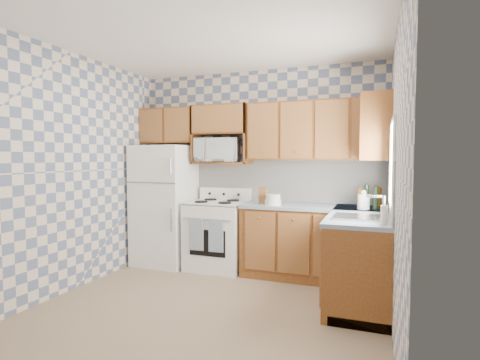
% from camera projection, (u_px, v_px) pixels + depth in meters
% --- Properties ---
extents(floor, '(3.40, 3.40, 0.00)m').
position_uv_depth(floor, '(210.00, 308.00, 3.76)').
color(floor, '#896F56').
rests_on(floor, ground).
extents(back_wall, '(3.40, 0.02, 2.70)m').
position_uv_depth(back_wall, '(258.00, 169.00, 5.18)').
color(back_wall, slate).
rests_on(back_wall, ground).
extents(right_wall, '(0.02, 3.20, 2.70)m').
position_uv_depth(right_wall, '(396.00, 177.00, 3.09)').
color(right_wall, slate).
rests_on(right_wall, ground).
extents(backsplash_back, '(2.60, 0.02, 0.56)m').
position_uv_depth(backsplash_back, '(286.00, 181.00, 5.04)').
color(backsplash_back, white).
rests_on(backsplash_back, back_wall).
extents(backsplash_right, '(0.02, 1.60, 0.56)m').
position_uv_depth(backsplash_right, '(391.00, 188.00, 3.85)').
color(backsplash_right, white).
rests_on(backsplash_right, right_wall).
extents(refrigerator, '(0.75, 0.70, 1.68)m').
position_uv_depth(refrigerator, '(165.00, 205.00, 5.32)').
color(refrigerator, white).
rests_on(refrigerator, floor).
extents(stove_body, '(0.76, 0.65, 0.90)m').
position_uv_depth(stove_body, '(217.00, 236.00, 5.09)').
color(stove_body, white).
rests_on(stove_body, floor).
extents(cooktop, '(0.76, 0.65, 0.02)m').
position_uv_depth(cooktop, '(217.00, 203.00, 5.06)').
color(cooktop, silver).
rests_on(cooktop, stove_body).
extents(backguard, '(0.76, 0.08, 0.17)m').
position_uv_depth(backguard, '(225.00, 194.00, 5.31)').
color(backguard, white).
rests_on(backguard, cooktop).
extents(dish_towel_left, '(0.19, 0.02, 0.41)m').
position_uv_depth(dish_towel_left, '(196.00, 234.00, 4.81)').
color(dish_towel_left, navy).
rests_on(dish_towel_left, stove_body).
extents(dish_towel_right, '(0.19, 0.02, 0.41)m').
position_uv_depth(dish_towel_right, '(216.00, 236.00, 4.71)').
color(dish_towel_right, navy).
rests_on(dish_towel_right, stove_body).
extents(base_cabinets_back, '(1.75, 0.60, 0.88)m').
position_uv_depth(base_cabinets_back, '(313.00, 244.00, 4.66)').
color(base_cabinets_back, '#62300E').
rests_on(base_cabinets_back, floor).
extents(base_cabinets_right, '(0.60, 1.60, 0.88)m').
position_uv_depth(base_cabinets_right, '(360.00, 258.00, 4.00)').
color(base_cabinets_right, '#62300E').
rests_on(base_cabinets_right, floor).
extents(countertop_back, '(1.77, 0.63, 0.04)m').
position_uv_depth(countertop_back, '(314.00, 207.00, 4.63)').
color(countertop_back, gray).
rests_on(countertop_back, base_cabinets_back).
extents(countertop_right, '(0.63, 1.60, 0.04)m').
position_uv_depth(countertop_right, '(360.00, 215.00, 3.97)').
color(countertop_right, gray).
rests_on(countertop_right, base_cabinets_right).
extents(upper_cabinets_back, '(1.75, 0.33, 0.74)m').
position_uv_depth(upper_cabinets_back, '(316.00, 131.00, 4.71)').
color(upper_cabinets_back, '#62300E').
rests_on(upper_cabinets_back, back_wall).
extents(upper_cabinets_fridge, '(0.82, 0.33, 0.50)m').
position_uv_depth(upper_cabinets_fridge, '(170.00, 126.00, 5.43)').
color(upper_cabinets_fridge, '#62300E').
rests_on(upper_cabinets_fridge, back_wall).
extents(upper_cabinets_right, '(0.33, 0.70, 0.74)m').
position_uv_depth(upper_cabinets_right, '(376.00, 128.00, 4.29)').
color(upper_cabinets_right, '#62300E').
rests_on(upper_cabinets_right, right_wall).
extents(microwave_shelf, '(0.80, 0.33, 0.03)m').
position_uv_depth(microwave_shelf, '(222.00, 163.00, 5.18)').
color(microwave_shelf, '#62300E').
rests_on(microwave_shelf, back_wall).
extents(microwave, '(0.67, 0.52, 0.33)m').
position_uv_depth(microwave, '(218.00, 150.00, 5.20)').
color(microwave, white).
rests_on(microwave, microwave_shelf).
extents(sink, '(0.48, 0.40, 0.03)m').
position_uv_depth(sink, '(359.00, 218.00, 3.64)').
color(sink, '#B7B7BC').
rests_on(sink, countertop_right).
extents(window, '(0.02, 0.66, 0.86)m').
position_uv_depth(window, '(392.00, 164.00, 3.51)').
color(window, white).
rests_on(window, right_wall).
extents(bottle_0, '(0.06, 0.06, 0.28)m').
position_uv_depth(bottle_0, '(366.00, 197.00, 4.35)').
color(bottle_0, black).
rests_on(bottle_0, countertop_back).
extents(bottle_1, '(0.06, 0.06, 0.26)m').
position_uv_depth(bottle_1, '(376.00, 198.00, 4.26)').
color(bottle_1, black).
rests_on(bottle_1, countertop_back).
extents(bottle_2, '(0.06, 0.06, 0.24)m').
position_uv_depth(bottle_2, '(379.00, 198.00, 4.34)').
color(bottle_2, '#593008').
rests_on(bottle_2, countertop_back).
extents(bottle_3, '(0.06, 0.06, 0.22)m').
position_uv_depth(bottle_3, '(360.00, 199.00, 4.30)').
color(bottle_3, '#593008').
rests_on(bottle_3, countertop_back).
extents(knife_block, '(0.10, 0.10, 0.21)m').
position_uv_depth(knife_block, '(263.00, 196.00, 4.81)').
color(knife_block, brown).
rests_on(knife_block, countertop_back).
extents(electric_kettle, '(0.14, 0.14, 0.17)m').
position_uv_depth(electric_kettle, '(363.00, 202.00, 4.28)').
color(electric_kettle, white).
rests_on(electric_kettle, countertop_back).
extents(food_containers, '(0.20, 0.20, 0.14)m').
position_uv_depth(food_containers, '(273.00, 200.00, 4.67)').
color(food_containers, beige).
rests_on(food_containers, countertop_back).
extents(soap_bottle, '(0.06, 0.06, 0.17)m').
position_uv_depth(soap_bottle, '(384.00, 215.00, 3.29)').
color(soap_bottle, beige).
rests_on(soap_bottle, countertop_right).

